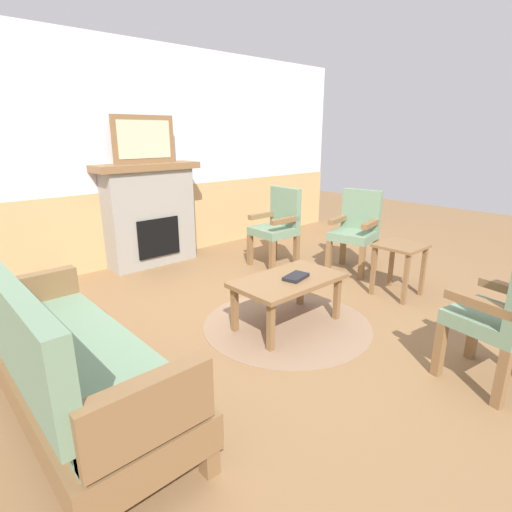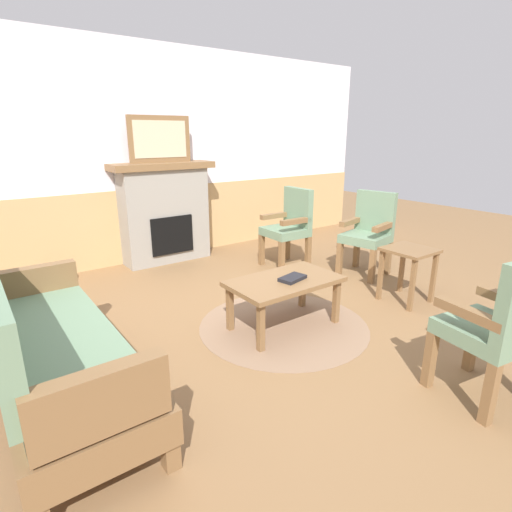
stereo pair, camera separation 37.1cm
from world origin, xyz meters
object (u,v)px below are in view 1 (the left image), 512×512
(book_on_table, at_px, (296,277))
(armchair_near_fireplace, at_px, (278,223))
(framed_picture, at_px, (144,139))
(armchair_by_window_left, at_px, (356,227))
(side_table, at_px, (400,255))
(armchair_front_left, at_px, (506,312))
(couch, at_px, (70,361))
(fireplace, at_px, (150,214))
(coffee_table, at_px, (288,284))

(book_on_table, distance_m, armchair_near_fireplace, 1.74)
(framed_picture, distance_m, armchair_by_window_left, 2.77)
(book_on_table, height_order, side_table, side_table)
(side_table, bearing_deg, armchair_front_left, -127.74)
(side_table, bearing_deg, armchair_by_window_left, 65.40)
(armchair_near_fireplace, bearing_deg, couch, -156.38)
(framed_picture, relative_size, side_table, 1.45)
(couch, bearing_deg, book_on_table, -0.76)
(armchair_by_window_left, xyz_separation_m, side_table, (-0.36, -0.78, -0.10))
(armchair_near_fireplace, height_order, armchair_by_window_left, same)
(couch, relative_size, side_table, 3.27)
(fireplace, bearing_deg, book_on_table, -88.77)
(framed_picture, distance_m, coffee_table, 2.67)
(armchair_front_left, bearing_deg, book_on_table, 102.57)
(armchair_by_window_left, bearing_deg, side_table, -114.60)
(framed_picture, distance_m, armchair_front_left, 4.10)
(coffee_table, height_order, armchair_near_fireplace, armchair_near_fireplace)
(armchair_near_fireplace, bearing_deg, armchair_front_left, -105.44)
(couch, bearing_deg, fireplace, 53.12)
(fireplace, height_order, armchair_front_left, fireplace)
(framed_picture, height_order, couch, framed_picture)
(fireplace, distance_m, armchair_near_fireplace, 1.62)
(book_on_table, bearing_deg, fireplace, 91.23)
(couch, bearing_deg, armchair_front_left, -34.73)
(fireplace, height_order, couch, fireplace)
(framed_picture, distance_m, side_table, 3.22)
(framed_picture, relative_size, coffee_table, 0.83)
(fireplace, height_order, armchair_near_fireplace, fireplace)
(couch, relative_size, coffee_table, 1.88)
(couch, height_order, book_on_table, couch)
(coffee_table, distance_m, armchair_by_window_left, 1.79)
(framed_picture, bearing_deg, side_table, -63.09)
(book_on_table, bearing_deg, armchair_near_fireplace, 49.96)
(couch, bearing_deg, coffee_table, 0.87)
(book_on_table, relative_size, side_table, 0.43)
(framed_picture, height_order, armchair_front_left, framed_picture)
(book_on_table, xyz_separation_m, armchair_front_left, (0.34, -1.51, 0.08))
(fireplace, relative_size, coffee_table, 1.35)
(armchair_front_left, bearing_deg, armchair_by_window_left, 56.85)
(couch, distance_m, armchair_by_window_left, 3.58)
(armchair_front_left, xyz_separation_m, side_table, (0.98, 1.26, -0.10))
(armchair_by_window_left, bearing_deg, fireplace, 132.08)
(book_on_table, bearing_deg, armchair_by_window_left, 17.90)
(armchair_near_fireplace, height_order, side_table, armchair_near_fireplace)
(armchair_by_window_left, xyz_separation_m, armchair_front_left, (-1.34, -2.05, 0.00))
(couch, relative_size, armchair_by_window_left, 1.84)
(couch, xyz_separation_m, coffee_table, (1.83, 0.03, -0.01))
(fireplace, xyz_separation_m, armchair_front_left, (0.39, -3.96, -0.11))
(fireplace, bearing_deg, framed_picture, 90.00)
(couch, xyz_separation_m, side_table, (3.19, -0.27, 0.04))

